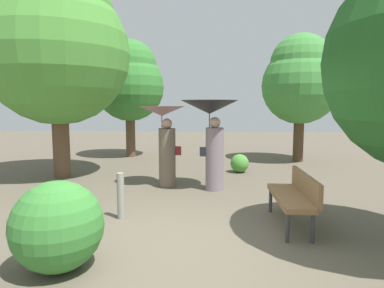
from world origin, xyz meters
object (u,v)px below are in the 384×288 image
object	(u,v)px
park_bench	(295,194)
path_marker_post	(121,196)
tree_mid_left	(57,42)
tree_near_left	(129,81)
person_left	(164,132)
person_right	(211,124)
tree_near_right	(301,79)

from	to	relation	value
park_bench	path_marker_post	world-z (taller)	park_bench
tree_mid_left	path_marker_post	xyz separation A→B (m)	(2.45, -3.17, -3.11)
path_marker_post	tree_near_left	bearing A→B (deg)	102.32
person_left	person_right	xyz separation A→B (m)	(1.08, -0.28, 0.21)
person_right	tree_mid_left	xyz separation A→B (m)	(-3.95, 1.16, 2.02)
person_left	path_marker_post	bearing A→B (deg)	168.19
park_bench	tree_mid_left	xyz separation A→B (m)	(-5.26, 3.35, 2.99)
tree_near_right	park_bench	bearing A→B (deg)	-104.66
person_left	person_right	distance (m)	1.13
person_left	tree_near_left	size ratio (longest dim) A/B	0.44
person_right	path_marker_post	bearing A→B (deg)	141.91
person_right	park_bench	bearing A→B (deg)	-150.44
person_right	tree_near_right	xyz separation A→B (m)	(2.95, 4.06, 1.28)
park_bench	tree_mid_left	size ratio (longest dim) A/B	0.27
person_left	tree_near_right	world-z (taller)	tree_near_right
person_left	person_right	bearing A→B (deg)	-105.94
person_left	person_right	world-z (taller)	person_right
tree_near_right	person_left	bearing A→B (deg)	-136.80
path_marker_post	person_right	bearing A→B (deg)	53.35
path_marker_post	person_left	bearing A→B (deg)	79.63
tree_mid_left	path_marker_post	size ratio (longest dim) A/B	7.15
person_left	tree_near_right	bearing A→B (deg)	-48.24
tree_near_left	tree_near_right	xyz separation A→B (m)	(5.94, -0.77, -0.03)
tree_near_left	path_marker_post	bearing A→B (deg)	-77.68
park_bench	tree_near_right	size ratio (longest dim) A/B	0.35
park_bench	tree_near_left	bearing A→B (deg)	-148.34
tree_mid_left	person_left	bearing A→B (deg)	-16.99
person_right	tree_near_right	world-z (taller)	tree_near_right
person_right	park_bench	distance (m)	2.73
tree_near_right	path_marker_post	bearing A→B (deg)	-126.21
path_marker_post	tree_mid_left	bearing A→B (deg)	127.70
park_bench	path_marker_post	distance (m)	2.82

